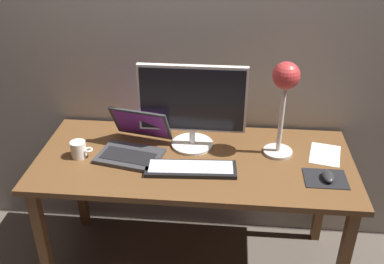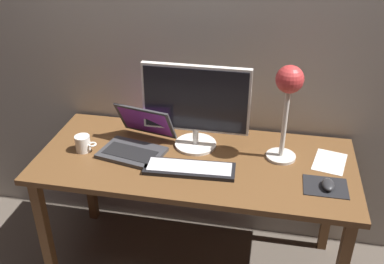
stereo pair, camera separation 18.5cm
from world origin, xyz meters
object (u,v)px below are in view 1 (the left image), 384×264
Objects in this scene: laptop at (135,140)px; mouse at (328,176)px; monitor at (192,104)px; desk_lamp at (285,88)px; coffee_mug at (79,149)px; keyboard_main at (191,169)px.

laptop reaches higher than mouse.
monitor reaches higher than laptop.
desk_lamp is 0.46m from mouse.
laptop is 3.37× the size of coffee_mug.
keyboard_main is at bearing 178.54° from mouse.
coffee_mug is (-0.56, -0.16, -0.20)m from monitor.
laptop is 0.97m from mouse.
keyboard_main is 0.91× the size of desk_lamp.
monitor is 0.33m from keyboard_main.
monitor is at bearing 175.75° from desk_lamp.
keyboard_main is 0.58m from coffee_mug.
keyboard_main is at bearing -27.81° from laptop.
mouse is (0.66, -0.25, -0.22)m from monitor.
laptop is at bearing 152.19° from keyboard_main.
coffee_mug is (-1.01, -0.13, -0.32)m from desk_lamp.
keyboard_main is at bearing -154.68° from desk_lamp.
keyboard_main is 0.59m from desk_lamp.
desk_lamp reaches higher than coffee_mug.
desk_lamp is at bearing -4.25° from monitor.
coffee_mug reaches higher than keyboard_main.
monitor is at bearing 14.90° from laptop.
mouse reaches higher than keyboard_main.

